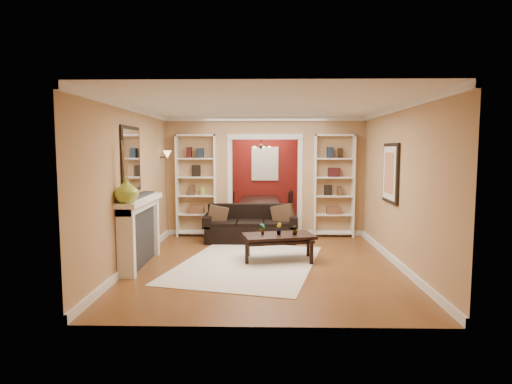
{
  "coord_description": "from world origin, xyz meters",
  "views": [
    {
      "loc": [
        0.0,
        -8.57,
        1.96
      ],
      "look_at": [
        -0.16,
        -0.8,
        1.19
      ],
      "focal_mm": 30.0,
      "sensor_mm": 36.0,
      "label": 1
    }
  ],
  "objects_px": {
    "sofa": "(250,224)",
    "dining_table": "(261,211)",
    "coffee_table": "(279,247)",
    "bookshelf_left": "(196,186)",
    "bookshelf_right": "(334,186)",
    "fireplace": "(141,232)"
  },
  "relations": [
    {
      "from": "bookshelf_left",
      "to": "dining_table",
      "type": "xyz_separation_m",
      "value": [
        1.45,
        1.83,
        -0.83
      ]
    },
    {
      "from": "dining_table",
      "to": "bookshelf_right",
      "type": "bearing_deg",
      "value": -137.92
    },
    {
      "from": "sofa",
      "to": "fireplace",
      "type": "distance_m",
      "value": 2.65
    },
    {
      "from": "bookshelf_left",
      "to": "bookshelf_right",
      "type": "relative_size",
      "value": 1.0
    },
    {
      "from": "bookshelf_right",
      "to": "sofa",
      "type": "bearing_deg",
      "value": -162.65
    },
    {
      "from": "sofa",
      "to": "dining_table",
      "type": "xyz_separation_m",
      "value": [
        0.2,
        2.41,
        -0.07
      ]
    },
    {
      "from": "coffee_table",
      "to": "bookshelf_right",
      "type": "relative_size",
      "value": 0.53
    },
    {
      "from": "bookshelf_right",
      "to": "dining_table",
      "type": "relative_size",
      "value": 1.27
    },
    {
      "from": "bookshelf_left",
      "to": "bookshelf_right",
      "type": "xyz_separation_m",
      "value": [
        3.1,
        0.0,
        0.0
      ]
    },
    {
      "from": "bookshelf_left",
      "to": "bookshelf_right",
      "type": "bearing_deg",
      "value": 0.0
    },
    {
      "from": "bookshelf_right",
      "to": "fireplace",
      "type": "height_order",
      "value": "bookshelf_right"
    },
    {
      "from": "sofa",
      "to": "bookshelf_right",
      "type": "xyz_separation_m",
      "value": [
        1.86,
        0.58,
        0.76
      ]
    },
    {
      "from": "coffee_table",
      "to": "fireplace",
      "type": "height_order",
      "value": "fireplace"
    },
    {
      "from": "sofa",
      "to": "coffee_table",
      "type": "distance_m",
      "value": 1.67
    },
    {
      "from": "bookshelf_left",
      "to": "sofa",
      "type": "bearing_deg",
      "value": -25.01
    },
    {
      "from": "sofa",
      "to": "coffee_table",
      "type": "xyz_separation_m",
      "value": [
        0.55,
        -1.57,
        -0.15
      ]
    },
    {
      "from": "coffee_table",
      "to": "sofa",
      "type": "bearing_deg",
      "value": 96.18
    },
    {
      "from": "bookshelf_left",
      "to": "fireplace",
      "type": "height_order",
      "value": "bookshelf_left"
    },
    {
      "from": "bookshelf_right",
      "to": "dining_table",
      "type": "xyz_separation_m",
      "value": [
        -1.65,
        1.83,
        -0.83
      ]
    },
    {
      "from": "coffee_table",
      "to": "dining_table",
      "type": "height_order",
      "value": "dining_table"
    },
    {
      "from": "sofa",
      "to": "bookshelf_right",
      "type": "distance_m",
      "value": 2.09
    },
    {
      "from": "sofa",
      "to": "dining_table",
      "type": "distance_m",
      "value": 2.42
    }
  ]
}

